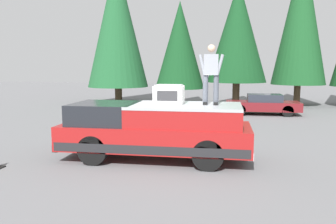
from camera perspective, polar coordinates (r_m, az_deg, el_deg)
ground_plane at (r=10.24m, az=0.12°, el=-7.78°), size 90.00×90.00×0.00m
pickup_truck at (r=9.97m, az=-2.14°, el=-3.06°), size 2.01×5.54×1.65m
compressor_unit at (r=9.83m, az=0.17°, el=2.99°), size 0.65×0.84×0.56m
person_on_truck_bed at (r=9.66m, az=7.26°, el=6.56°), size 0.29×0.72×1.69m
parked_car_maroon at (r=20.04m, az=15.68°, el=1.25°), size 1.64×4.10×1.16m
conifer_left at (r=25.44m, az=21.48°, el=14.85°), size 3.63×3.63×10.79m
conifer_center_left at (r=23.82m, az=11.63°, el=13.05°), size 4.00×4.00×8.40m
conifer_center_right at (r=24.01m, az=2.01°, el=11.14°), size 3.45×3.45×7.19m
conifer_right at (r=26.02m, az=-8.56°, el=14.56°), size 4.48×4.48×10.56m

